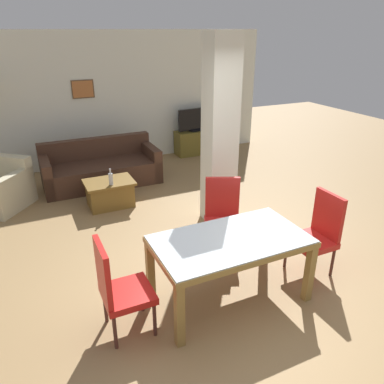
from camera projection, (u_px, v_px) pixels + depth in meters
The scene contains 12 objects.
ground_plane at pixel (228, 296), 4.12m from camera, with size 18.00×18.00×0.00m, color olive.
back_wall at pixel (107, 100), 7.79m from camera, with size 7.20×0.09×2.70m.
divider_pillar at pixel (220, 133), 5.29m from camera, with size 0.43×0.36×2.70m.
dining_table at pixel (230, 251), 3.89m from camera, with size 1.60×0.89×0.74m.
dining_chair_far_right at pixel (223, 215), 4.77m from camera, with size 0.61×0.61×1.00m.
dining_chair_head_right at pixel (318, 232), 4.38m from camera, with size 0.46×0.46×1.00m.
dining_chair_head_left at pixel (118, 287), 3.45m from camera, with size 0.46×0.46×1.00m.
sofa at pixel (101, 169), 7.05m from camera, with size 2.11×0.93×0.80m.
coffee_table at pixel (110, 193), 6.16m from camera, with size 0.78×0.57×0.43m.
bottle at pixel (111, 179), 5.90m from camera, with size 0.07×0.07×0.27m.
tv_stand at pixel (197, 142), 8.75m from camera, with size 1.02×0.40×0.55m.
tv_screen at pixel (197, 120), 8.54m from camera, with size 0.96×0.24×0.51m.
Camera 1 is at (-1.77, -2.83, 2.71)m, focal length 35.00 mm.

